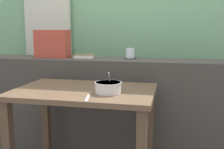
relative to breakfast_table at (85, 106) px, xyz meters
The scene contains 10 objects.
outdoor_backdrop 1.55m from the breakfast_table, 89.91° to the left, with size 4.80×0.08×2.80m, color #7AAD7F.
curtain_left_panel 1.63m from the breakfast_table, 124.60° to the left, with size 0.56×0.06×2.50m, color beige.
dark_console_ledge 0.62m from the breakfast_table, 89.81° to the left, with size 2.80×0.38×0.88m, color #423D38.
breakfast_table is the anchor object (origin of this frame).
coaster_square 0.75m from the breakfast_table, 70.84° to the left, with size 0.10×0.10×0.01m, color black.
juice_glass 0.77m from the breakfast_table, 70.84° to the left, with size 0.08×0.08×0.09m.
closed_book 0.71m from the breakfast_table, 108.26° to the left, with size 0.21×0.19×0.04m.
throw_pillow 0.88m from the breakfast_table, 130.33° to the left, with size 0.32×0.14×0.26m, color #B74233.
soup_bowl 0.27m from the breakfast_table, 22.33° to the right, with size 0.18×0.18×0.15m.
fork_utensil 0.30m from the breakfast_table, 67.49° to the right, with size 0.02×0.17×0.01m, color silver.
Camera 1 is at (0.61, -1.88, 1.15)m, focal length 44.22 mm.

